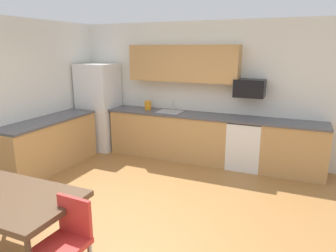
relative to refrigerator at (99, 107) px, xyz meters
name	(u,v)px	position (x,y,z in m)	size (l,w,h in m)	color
ground_plane	(139,213)	(2.18, -2.22, -0.93)	(12.00, 12.00, 0.00)	#9E6B38
wall_back	(200,91)	(2.18, 0.43, 0.42)	(5.80, 0.10, 2.70)	silver
cabinet_run_back	(170,135)	(1.66, 0.08, -0.48)	(2.46, 0.60, 0.90)	tan
cabinet_run_back_right	(294,150)	(4.03, 0.08, -0.48)	(1.09, 0.60, 0.90)	tan
cabinet_run_left	(49,145)	(-0.12, -1.42, -0.48)	(0.60, 2.00, 0.90)	tan
countertop_back	(194,115)	(2.18, 0.08, -0.01)	(4.80, 0.64, 0.04)	#4C4C51
countertop_left	(47,120)	(-0.12, -1.42, -0.01)	(0.64, 2.00, 0.04)	#4C4C51
upper_cabinets_back	(183,63)	(1.88, 0.21, 0.97)	(2.20, 0.34, 0.70)	tan
refrigerator	(99,107)	(0.00, 0.00, 0.00)	(0.76, 0.70, 1.86)	white
oven_range	(245,144)	(3.19, 0.08, -0.48)	(0.60, 0.60, 0.91)	white
microwave	(250,88)	(3.19, 0.18, 0.55)	(0.54, 0.36, 0.32)	black
sink_basin	(170,115)	(1.66, 0.08, -0.05)	(0.48, 0.40, 0.14)	#A5A8AD
sink_faucet	(173,105)	(1.66, 0.26, 0.11)	(0.02, 0.02, 0.24)	#B2B5BA
dining_table	(11,201)	(1.43, -3.54, -0.27)	(1.40, 0.90, 0.72)	brown
chair_near_table	(68,236)	(2.20, -3.60, -0.43)	(0.42, 0.42, 0.85)	red
kettle	(148,106)	(1.14, 0.13, 0.09)	(0.14, 0.14, 0.20)	orange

